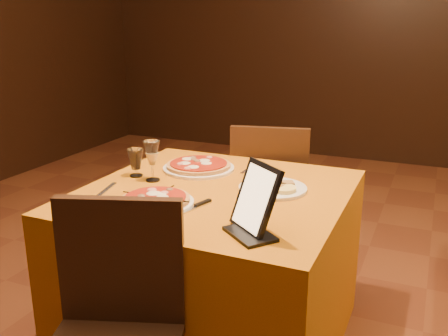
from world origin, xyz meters
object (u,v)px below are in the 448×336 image
at_px(pizza_near, 155,201).
at_px(pizza_far, 199,167).
at_px(tablet, 256,198).
at_px(main_table, 216,268).
at_px(wine_glass, 152,161).
at_px(water_glass, 136,163).
at_px(chair_main_far, 271,197).

xyz_separation_m(pizza_near, pizza_far, (-0.06, 0.50, -0.00)).
bearing_deg(tablet, main_table, 171.08).
bearing_deg(wine_glass, pizza_far, 64.59).
distance_m(pizza_far, tablet, 0.77).
relative_size(pizza_near, water_glass, 2.34).
distance_m(pizza_far, wine_glass, 0.28).
bearing_deg(pizza_near, tablet, -9.77).
distance_m(main_table, pizza_far, 0.50).
relative_size(main_table, pizza_far, 3.17).
xyz_separation_m(pizza_near, tablet, (0.45, -0.08, 0.10)).
height_order(pizza_far, water_glass, water_glass).
bearing_deg(pizza_near, water_glass, 133.91).
height_order(main_table, wine_glass, wine_glass).
bearing_deg(main_table, chair_main_far, 90.00).
xyz_separation_m(main_table, pizza_near, (-0.14, -0.26, 0.39)).
xyz_separation_m(chair_main_far, pizza_near, (-0.14, -1.05, 0.31)).
distance_m(main_table, wine_glass, 0.56).
bearing_deg(chair_main_far, main_table, 77.67).
bearing_deg(wine_glass, tablet, -28.60).
bearing_deg(tablet, wine_glass, -169.94).
distance_m(wine_glass, water_glass, 0.11).
bearing_deg(pizza_near, wine_glass, 123.20).
xyz_separation_m(chair_main_far, tablet, (0.30, -1.13, 0.41)).
relative_size(main_table, chair_main_far, 1.21).
height_order(pizza_far, wine_glass, wine_glass).
distance_m(pizza_near, tablet, 0.47).
bearing_deg(tablet, pizza_far, 169.84).
relative_size(pizza_far, tablet, 1.42).
distance_m(pizza_near, wine_glass, 0.32).
bearing_deg(chair_main_far, wine_glass, 56.05).
bearing_deg(main_table, tablet, -47.59).
relative_size(chair_main_far, wine_glass, 4.79).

